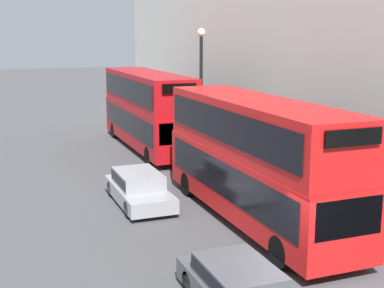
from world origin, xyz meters
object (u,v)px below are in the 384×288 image
bus_leading (255,155)px  bus_second_in_queue (147,107)px  pedestrian (259,172)px  car_dark_sedan (240,287)px  car_hatchback (139,187)px

bus_leading → bus_second_in_queue: bearing=90.0°
bus_second_in_queue → pedestrian: 10.55m
bus_second_in_queue → pedestrian: bearing=-78.4°
bus_second_in_queue → car_dark_sedan: (-3.40, -19.45, -1.85)m
car_dark_sedan → car_hatchback: size_ratio=0.94×
bus_leading → car_dark_sedan: (-3.40, -5.75, -1.83)m
car_dark_sedan → car_hatchback: 9.27m
bus_second_in_queue → pedestrian: size_ratio=6.43×
pedestrian → car_hatchback: bearing=179.7°
bus_leading → car_dark_sedan: bearing=-120.6°
pedestrian → bus_second_in_queue: bearing=101.6°
bus_leading → pedestrian: bearing=59.1°
bus_second_in_queue → car_dark_sedan: bus_second_in_queue is taller
car_dark_sedan → pedestrian: bearing=59.3°
bus_leading → bus_second_in_queue: 13.69m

